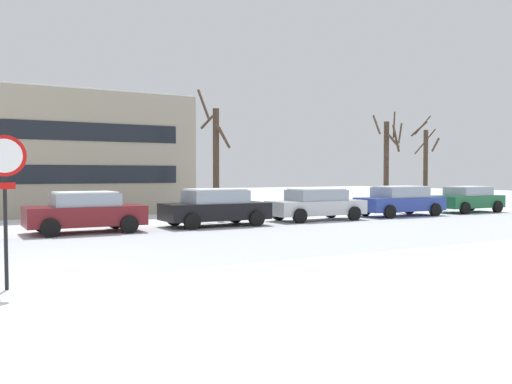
# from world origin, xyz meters

# --- Properties ---
(ground_plane) EXTENTS (120.00, 120.00, 0.00)m
(ground_plane) POSITION_xyz_m (0.00, 0.00, 0.00)
(ground_plane) COLOR white
(road_surface) EXTENTS (80.00, 8.27, 0.00)m
(road_surface) POSITION_xyz_m (0.00, 3.13, 0.00)
(road_surface) COLOR silver
(road_surface) RESTS_ON ground
(stop_sign) EXTENTS (0.75, 0.21, 2.83)m
(stop_sign) POSITION_xyz_m (-0.76, -1.33, 1.99)
(stop_sign) COLOR black
(stop_sign) RESTS_ON ground
(parked_car_maroon) EXTENTS (4.12, 2.21, 1.48)m
(parked_car_maroon) POSITION_xyz_m (2.74, 7.88, 0.76)
(parked_car_maroon) COLOR maroon
(parked_car_maroon) RESTS_ON ground
(parked_car_black) EXTENTS (4.30, 2.19, 1.51)m
(parked_car_black) POSITION_xyz_m (7.89, 7.84, 0.77)
(parked_car_black) COLOR black
(parked_car_black) RESTS_ON ground
(parked_car_silver) EXTENTS (4.53, 2.04, 1.45)m
(parked_car_silver) POSITION_xyz_m (13.03, 8.01, 0.74)
(parked_car_silver) COLOR silver
(parked_car_silver) RESTS_ON ground
(parked_car_blue) EXTENTS (4.61, 2.07, 1.50)m
(parked_car_blue) POSITION_xyz_m (18.18, 8.02, 0.76)
(parked_car_blue) COLOR #283D93
(parked_car_blue) RESTS_ON ground
(parked_car_green) EXTENTS (3.95, 2.06, 1.43)m
(parked_car_green) POSITION_xyz_m (23.33, 8.14, 0.73)
(parked_car_green) COLOR #1E6038
(parked_car_green) RESTS_ON ground
(tree_far_left) EXTENTS (1.97, 1.95, 5.61)m
(tree_far_left) POSITION_xyz_m (20.46, 11.39, 2.89)
(tree_far_left) COLOR #423326
(tree_far_left) RESTS_ON ground
(tree_far_right) EXTENTS (1.40, 1.42, 6.19)m
(tree_far_right) POSITION_xyz_m (9.76, 11.70, 2.91)
(tree_far_right) COLOR #423326
(tree_far_right) RESTS_ON ground
(tree_far_mid) EXTENTS (1.46, 1.74, 5.63)m
(tree_far_mid) POSITION_xyz_m (23.52, 11.39, 2.66)
(tree_far_mid) COLOR #423326
(tree_far_mid) RESTS_ON ground
(building_far_left) EXTENTS (11.69, 11.73, 6.35)m
(building_far_left) POSITION_xyz_m (4.47, 21.14, 3.17)
(building_far_left) COLOR #9E937F
(building_far_left) RESTS_ON ground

